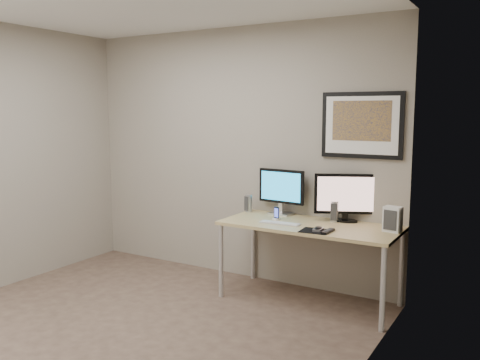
{
  "coord_description": "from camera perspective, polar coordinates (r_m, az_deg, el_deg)",
  "views": [
    {
      "loc": [
        2.74,
        -2.86,
        1.75
      ],
      "look_at": [
        0.41,
        1.1,
        1.12
      ],
      "focal_mm": 38.0,
      "sensor_mm": 36.0,
      "label": 1
    }
  ],
  "objects": [
    {
      "name": "remote",
      "position": [
        4.37,
        9.86,
        -5.67
      ],
      "size": [
        0.06,
        0.19,
        0.02
      ],
      "primitive_type": "cube",
      "rotation": [
        0.0,
        0.0,
        -0.04
      ],
      "color": "black",
      "rests_on": "desk"
    },
    {
      "name": "monitor_tv",
      "position": [
        4.78,
        11.75,
        -1.79
      ],
      "size": [
        0.53,
        0.27,
        0.45
      ],
      "rotation": [
        0.0,
        0.0,
        0.43
      ],
      "color": "black",
      "rests_on": "desk"
    },
    {
      "name": "monitor_large",
      "position": [
        5.02,
        4.65,
        -1.08
      ],
      "size": [
        0.49,
        0.18,
        0.45
      ],
      "rotation": [
        0.0,
        0.0,
        -0.09
      ],
      "color": "#B7B7BC",
      "rests_on": "desk"
    },
    {
      "name": "keyboard",
      "position": [
        4.64,
        4.51,
        -4.84
      ],
      "size": [
        0.38,
        0.13,
        0.01
      ],
      "primitive_type": "cube",
      "rotation": [
        0.0,
        0.0,
        0.06
      ],
      "color": "#BDBDC2",
      "rests_on": "desk"
    },
    {
      "name": "room",
      "position": [
        4.3,
        -9.24,
        6.26
      ],
      "size": [
        3.6,
        3.6,
        3.6
      ],
      "color": "white",
      "rests_on": "ground"
    },
    {
      "name": "speaker_right",
      "position": [
        4.79,
        10.56,
        -3.48
      ],
      "size": [
        0.09,
        0.09,
        0.19
      ],
      "primitive_type": "cylinder",
      "rotation": [
        0.0,
        0.0,
        0.18
      ],
      "color": "#B7B7BC",
      "rests_on": "desk"
    },
    {
      "name": "mousepad",
      "position": [
        4.4,
        8.43,
        -5.68
      ],
      "size": [
        0.26,
        0.24,
        0.0
      ],
      "primitive_type": "cube",
      "rotation": [
        0.0,
        0.0,
        0.08
      ],
      "color": "black",
      "rests_on": "desk"
    },
    {
      "name": "framed_art",
      "position": [
        4.75,
        13.51,
        6.02
      ],
      "size": [
        0.75,
        0.04,
        0.6
      ],
      "color": "black",
      "rests_on": "room"
    },
    {
      "name": "phone_dock",
      "position": [
        4.8,
        4.14,
        -3.75
      ],
      "size": [
        0.07,
        0.07,
        0.12
      ],
      "primitive_type": "cube",
      "rotation": [
        0.0,
        0.0,
        -0.31
      ],
      "color": "black",
      "rests_on": "desk"
    },
    {
      "name": "mouse",
      "position": [
        4.4,
        8.78,
        -5.41
      ],
      "size": [
        0.07,
        0.12,
        0.04
      ],
      "primitive_type": "ellipsoid",
      "rotation": [
        0.0,
        0.0,
        0.09
      ],
      "color": "black",
      "rests_on": "mousepad"
    },
    {
      "name": "fan_unit",
      "position": [
        4.5,
        16.77,
        -4.23
      ],
      "size": [
        0.16,
        0.12,
        0.22
      ],
      "primitive_type": "cube",
      "rotation": [
        0.0,
        0.0,
        -0.16
      ],
      "color": "silver",
      "rests_on": "desk"
    },
    {
      "name": "desk",
      "position": [
        4.68,
        7.81,
        -5.71
      ],
      "size": [
        1.6,
        0.7,
        0.73
      ],
      "color": "olive",
      "rests_on": "floor"
    },
    {
      "name": "floor",
      "position": [
        4.33,
        -12.7,
        -16.26
      ],
      "size": [
        3.6,
        3.6,
        0.0
      ],
      "primitive_type": "plane",
      "color": "#4A382E",
      "rests_on": "ground"
    },
    {
      "name": "speaker_left",
      "position": [
        5.16,
        1.0,
        -2.63
      ],
      "size": [
        0.09,
        0.09,
        0.18
      ],
      "primitive_type": "cylinder",
      "rotation": [
        0.0,
        0.0,
        -0.26
      ],
      "color": "#B7B7BC",
      "rests_on": "desk"
    }
  ]
}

